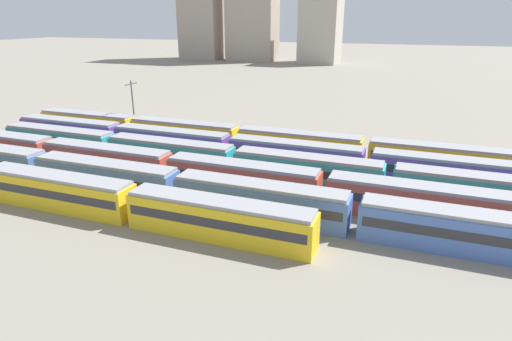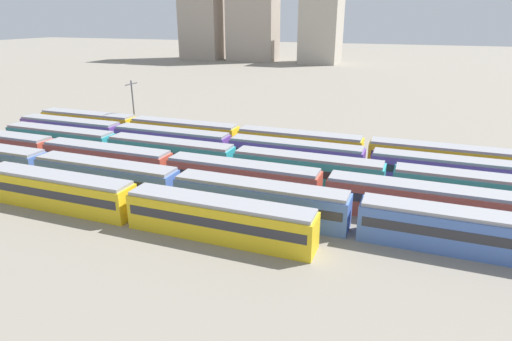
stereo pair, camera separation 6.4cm
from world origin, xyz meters
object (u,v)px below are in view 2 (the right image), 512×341
at_px(train_track_0, 58,191).
at_px(train_track_2, 242,178).
at_px(train_track_3, 235,161).
at_px(train_track_5, 366,151).
at_px(catenary_pole_1, 133,104).
at_px(train_track_1, 259,200).
at_px(train_track_4, 230,148).

bearing_deg(train_track_0, train_track_2, 31.68).
height_order(train_track_2, train_track_3, same).
relative_size(train_track_2, train_track_3, 1.25).
relative_size(train_track_5, catenary_pole_1, 12.28).
relative_size(train_track_1, train_track_2, 1.00).
bearing_deg(train_track_1, catenary_pole_1, 143.26).
distance_m(train_track_2, train_track_5, 19.62).
relative_size(train_track_1, train_track_3, 1.25).
relative_size(train_track_4, catenary_pole_1, 8.15).
distance_m(train_track_0, train_track_1, 21.53).
bearing_deg(train_track_1, train_track_3, 124.75).
distance_m(train_track_2, catenary_pole_1, 33.74).
bearing_deg(train_track_5, train_track_2, -127.33).
distance_m(train_track_0, train_track_3, 20.75).
bearing_deg(train_track_1, train_track_0, -166.02).
bearing_deg(train_track_3, train_track_4, 119.56).
height_order(train_track_2, catenary_pole_1, catenary_pole_1).
distance_m(train_track_3, train_track_4, 5.98).
distance_m(train_track_4, train_track_5, 18.76).
bearing_deg(train_track_5, catenary_pole_1, 175.61).
bearing_deg(train_track_1, train_track_4, 123.09).
xyz_separation_m(train_track_2, train_track_5, (11.90, 15.60, 0.00)).
distance_m(train_track_2, train_track_4, 12.07).
xyz_separation_m(train_track_0, train_track_2, (16.85, 10.40, 0.00)).
xyz_separation_m(train_track_0, train_track_1, (20.89, 5.20, 0.00)).
bearing_deg(train_track_3, catenary_pole_1, 151.46).
distance_m(train_track_4, catenary_pole_1, 23.53).
xyz_separation_m(train_track_3, train_track_5, (15.07, 10.40, 0.00)).
distance_m(train_track_1, train_track_5, 22.24).
distance_m(train_track_3, catenary_pole_1, 28.35).
xyz_separation_m(train_track_0, train_track_4, (10.73, 20.80, 0.00)).
relative_size(train_track_1, train_track_4, 1.25).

